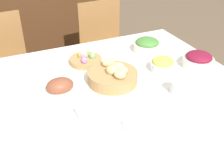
{
  "coord_description": "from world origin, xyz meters",
  "views": [
    {
      "loc": [
        -0.53,
        -1.31,
        1.62
      ],
      "look_at": [
        0.03,
        -0.09,
        0.78
      ],
      "focal_mm": 45.0,
      "sensor_mm": 36.0,
      "label": 1
    }
  ],
  "objects": [
    {
      "name": "egg_basket",
      "position": [
        -0.0,
        0.28,
        0.77
      ],
      "size": [
        0.21,
        0.21,
        0.08
      ],
      "color": "#AD8451",
      "rests_on": "dining_table"
    },
    {
      "name": "ham_platter",
      "position": [
        -0.25,
        0.02,
        0.77
      ],
      "size": [
        0.24,
        0.17,
        0.09
      ],
      "color": "silver",
      "rests_on": "dining_table"
    },
    {
      "name": "sideboard",
      "position": [
        -0.05,
        1.82,
        0.49
      ],
      "size": [
        1.46,
        0.44,
        0.99
      ],
      "color": "#4C2D19",
      "rests_on": "ground"
    },
    {
      "name": "chair_far_right",
      "position": [
        0.42,
        0.93,
        0.49
      ],
      "size": [
        0.44,
        0.44,
        0.92
      ],
      "rotation": [
        0.0,
        0.0,
        0.06
      ],
      "color": "olive",
      "rests_on": "ground"
    },
    {
      "name": "fork",
      "position": [
        -0.09,
        -0.42,
        0.75
      ],
      "size": [
        0.02,
        0.18,
        0.0
      ],
      "rotation": [
        0.0,
        0.0,
        -0.04
      ],
      "color": "silver",
      "rests_on": "dining_table"
    },
    {
      "name": "green_salad_bowl",
      "position": [
        0.47,
        0.27,
        0.79
      ],
      "size": [
        0.19,
        0.19,
        0.1
      ],
      "color": "silver",
      "rests_on": "dining_table"
    },
    {
      "name": "bread_basket",
      "position": [
        0.07,
        -0.01,
        0.79
      ],
      "size": [
        0.29,
        0.29,
        0.12
      ],
      "color": "#AD8451",
      "rests_on": "dining_table"
    },
    {
      "name": "beet_salad_bowl",
      "position": [
        0.65,
        -0.07,
        0.79
      ],
      "size": [
        0.2,
        0.2,
        0.1
      ],
      "color": "silver",
      "rests_on": "dining_table"
    },
    {
      "name": "knife",
      "position": [
        0.24,
        -0.42,
        0.75
      ],
      "size": [
        0.02,
        0.18,
        0.0
      ],
      "rotation": [
        0.0,
        0.0,
        -0.04
      ],
      "color": "silver",
      "rests_on": "dining_table"
    },
    {
      "name": "dining_table",
      "position": [
        0.0,
        0.0,
        0.37
      ],
      "size": [
        1.62,
        1.19,
        0.74
      ],
      "color": "white",
      "rests_on": "ground"
    },
    {
      "name": "dinner_plate",
      "position": [
        0.08,
        -0.42,
        0.75
      ],
      "size": [
        0.27,
        0.27,
        0.01
      ],
      "color": "silver",
      "rests_on": "dining_table"
    },
    {
      "name": "drinking_cup",
      "position": [
        0.35,
        -0.26,
        0.78
      ],
      "size": [
        0.08,
        0.08,
        0.07
      ],
      "color": "silver",
      "rests_on": "dining_table"
    },
    {
      "name": "pineapple_bowl",
      "position": [
        0.41,
        -0.01,
        0.79
      ],
      "size": [
        0.16,
        0.16,
        0.09
      ],
      "color": "silver",
      "rests_on": "dining_table"
    },
    {
      "name": "butter_dish",
      "position": [
        -0.17,
        -0.24,
        0.76
      ],
      "size": [
        0.12,
        0.08,
        0.03
      ],
      "color": "silver",
      "rests_on": "dining_table"
    },
    {
      "name": "spoon",
      "position": [
        0.27,
        -0.42,
        0.75
      ],
      "size": [
        0.02,
        0.18,
        0.0
      ],
      "rotation": [
        0.0,
        0.0,
        0.04
      ],
      "color": "silver",
      "rests_on": "dining_table"
    },
    {
      "name": "chair_far_left",
      "position": [
        -0.49,
        0.93,
        0.49
      ],
      "size": [
        0.45,
        0.45,
        0.92
      ],
      "rotation": [
        0.0,
        0.0,
        0.07
      ],
      "color": "olive",
      "rests_on": "ground"
    }
  ]
}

